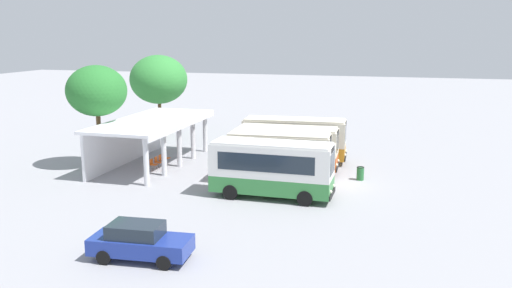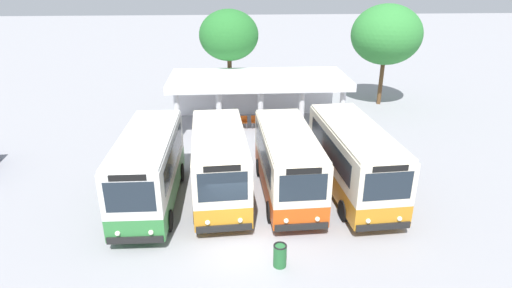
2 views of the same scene
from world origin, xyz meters
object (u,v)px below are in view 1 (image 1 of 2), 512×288
city_bus_middle_cream (287,147)px  waiting_chair_middle_seat (162,159)px  city_bus_nearest_orange (272,167)px  city_bus_fourth_amber (295,138)px  city_bus_second_in_row (279,156)px  parked_car_flank (140,241)px  waiting_chair_end_by_column (153,164)px  waiting_chair_fourth_seat (166,157)px  litter_bin_apron (360,173)px  waiting_chair_second_from_end (157,161)px

city_bus_middle_cream → waiting_chair_middle_seat: bearing=96.1°
city_bus_nearest_orange → city_bus_fourth_amber: (9.39, 0.54, -0.03)m
city_bus_second_in_row → parked_car_flank: 13.68m
waiting_chair_end_by_column → waiting_chair_middle_seat: bearing=-0.3°
city_bus_nearest_orange → city_bus_fourth_amber: bearing=3.3°
parked_car_flank → waiting_chair_fourth_seat: 17.31m
waiting_chair_middle_seat → waiting_chair_end_by_column: bearing=179.7°
waiting_chair_middle_seat → city_bus_fourth_amber: bearing=-65.7°
waiting_chair_end_by_column → litter_bin_apron: litter_bin_apron is taller
city_bus_fourth_amber → waiting_chair_end_by_column: bearing=121.2°
waiting_chair_fourth_seat → parked_car_flank: bearing=-158.7°
city_bus_nearest_orange → city_bus_second_in_row: size_ratio=1.08×
city_bus_second_in_row → waiting_chair_end_by_column: size_ratio=7.88×
parked_car_flank → waiting_chair_second_from_end: size_ratio=5.17×
city_bus_middle_cream → city_bus_fourth_amber: bearing=2.3°
litter_bin_apron → waiting_chair_second_from_end: bearing=93.1°
waiting_chair_middle_seat → city_bus_middle_cream: bearing=-83.9°
waiting_chair_second_from_end → parked_car_flank: bearing=-156.9°
litter_bin_apron → city_bus_middle_cream: bearing=79.9°
city_bus_nearest_orange → waiting_chair_middle_seat: (5.27, 9.65, -1.33)m
parked_car_flank → litter_bin_apron: parked_car_flank is taller
waiting_chair_second_from_end → city_bus_nearest_orange: bearing=-115.4°
city_bus_middle_cream → waiting_chair_middle_seat: city_bus_middle_cream is taller
parked_car_flank → waiting_chair_middle_seat: bearing=22.2°
city_bus_fourth_amber → litter_bin_apron: city_bus_fourth_amber is taller
city_bus_middle_cream → city_bus_nearest_orange: bearing=-176.2°
city_bus_nearest_orange → parked_car_flank: size_ratio=1.64×
parked_car_flank → waiting_chair_end_by_column: bearing=24.2°
parked_car_flank → waiting_chair_middle_seat: size_ratio=5.17×
city_bus_second_in_row → waiting_chair_second_from_end: size_ratio=7.88×
city_bus_second_in_row → waiting_chair_fourth_seat: city_bus_second_in_row is taller
city_bus_fourth_amber → waiting_chair_middle_seat: bearing=114.3°
waiting_chair_middle_seat → litter_bin_apron: 14.41m
waiting_chair_middle_seat → city_bus_second_in_row: bearing=-102.9°
parked_car_flank → city_bus_middle_cream: bearing=-10.2°
city_bus_nearest_orange → city_bus_fourth_amber: size_ratio=0.93×
city_bus_middle_cream → litter_bin_apron: city_bus_middle_cream is taller
city_bus_fourth_amber → waiting_chair_fourth_seat: 9.81m
city_bus_second_in_row → parked_car_flank: (-13.28, 3.09, -1.02)m
waiting_chair_end_by_column → waiting_chair_fourth_seat: size_ratio=1.00×
city_bus_second_in_row → waiting_chair_middle_seat: size_ratio=7.88×
city_bus_second_in_row → waiting_chair_end_by_column: city_bus_second_in_row is taller
city_bus_nearest_orange → city_bus_middle_cream: size_ratio=1.01×
city_bus_nearest_orange → waiting_chair_fourth_seat: (5.98, 9.64, -1.33)m
city_bus_nearest_orange → waiting_chair_end_by_column: size_ratio=8.49×
city_bus_fourth_amber → city_bus_second_in_row: bearing=-177.5°
city_bus_middle_cream → waiting_chair_second_from_end: size_ratio=8.37×
city_bus_nearest_orange → city_bus_fourth_amber: city_bus_nearest_orange is taller
waiting_chair_second_from_end → litter_bin_apron: bearing=-86.9°
waiting_chair_end_by_column → waiting_chair_middle_seat: same height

